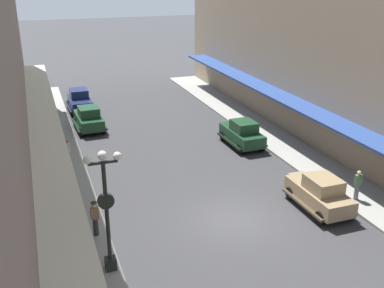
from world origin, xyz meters
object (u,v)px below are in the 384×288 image
lamp_post_with_clock (106,207)px  parked_car_2 (320,192)px  pedestrian_0 (357,185)px  fire_hydrant (328,179)px  pedestrian_2 (95,218)px  parked_car_1 (80,100)px  pedestrian_1 (67,152)px  parked_car_0 (89,118)px  parked_car_3 (242,133)px

lamp_post_with_clock → parked_car_2: bearing=8.1°
pedestrian_0 → parked_car_2: bearing=179.1°
fire_hydrant → pedestrian_2: size_ratio=0.49×
parked_car_1 → parked_car_2: bearing=-66.7°
pedestrian_0 → pedestrian_1: same height
lamp_post_with_clock → pedestrian_2: bearing=93.6°
parked_car_0 → parked_car_3: bearing=-36.4°
parked_car_1 → parked_car_3: size_ratio=1.00×
fire_hydrant → pedestrian_2: 12.95m
parked_car_1 → pedestrian_0: parked_car_1 is taller
pedestrian_0 → pedestrian_1: 16.90m
parked_car_1 → lamp_post_with_clock: lamp_post_with_clock is taller
parked_car_0 → parked_car_2: size_ratio=1.01×
parked_car_3 → pedestrian_2: bearing=-144.1°
parked_car_1 → pedestrian_1: parked_car_1 is taller
pedestrian_2 → lamp_post_with_clock: bearing=-86.4°
parked_car_2 → lamp_post_with_clock: size_ratio=0.83×
pedestrian_0 → pedestrian_1: bearing=144.7°
lamp_post_with_clock → fire_hydrant: lamp_post_with_clock is taller
fire_hydrant → lamp_post_with_clock: bearing=-165.3°
parked_car_3 → fire_hydrant: size_ratio=5.23×
pedestrian_0 → pedestrian_2: (-13.40, 1.22, 0.02)m
parked_car_1 → parked_car_3: bearing=-52.2°
fire_hydrant → pedestrian_1: size_ratio=0.50×
parked_car_1 → pedestrian_0: bearing=-61.9°
parked_car_3 → fire_hydrant: 7.76m
parked_car_3 → pedestrian_2: size_ratio=2.57×
parked_car_3 → pedestrian_0: size_ratio=2.62×
parked_car_2 → pedestrian_0: size_ratio=2.60×
parked_car_3 → fire_hydrant: bearing=-78.0°
lamp_post_with_clock → pedestrian_2: size_ratio=3.09×
parked_car_0 → parked_car_3: same height
parked_car_3 → pedestrian_2: 13.98m
lamp_post_with_clock → pedestrian_0: size_ratio=3.15×
parked_car_1 → pedestrian_1: (-2.18, -11.96, 0.05)m
parked_car_2 → pedestrian_0: (2.29, -0.04, 0.05)m
parked_car_0 → pedestrian_0: (11.59, -16.44, 0.05)m
parked_car_2 → parked_car_3: bearing=88.8°
parked_car_0 → pedestrian_1: bearing=-108.3°
parked_car_0 → parked_car_3: 11.82m
fire_hydrant → pedestrian_1: pedestrian_1 is taller
pedestrian_1 → parked_car_3: bearing=-1.7°
parked_car_2 → pedestrian_2: parked_car_2 is taller
parked_car_2 → pedestrian_0: parked_car_2 is taller
parked_car_3 → parked_car_1: bearing=127.8°
pedestrian_0 → fire_hydrant: bearing=104.7°
pedestrian_0 → pedestrian_2: pedestrian_2 is taller
pedestrian_0 → pedestrian_2: 13.46m
parked_car_3 → pedestrian_2: (-11.32, -8.21, 0.07)m
pedestrian_0 → pedestrian_1: (-13.80, 9.76, 0.00)m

